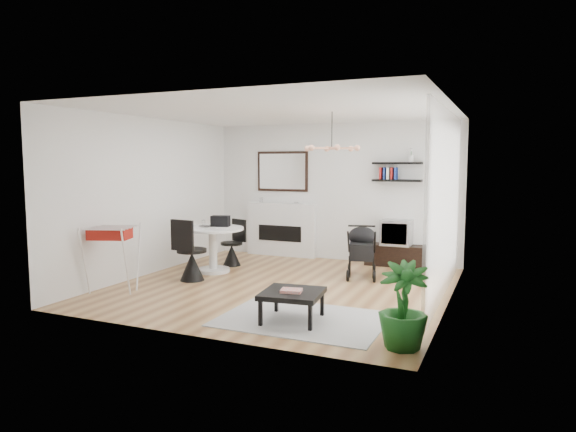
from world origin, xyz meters
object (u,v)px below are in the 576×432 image
at_px(tv_console, 395,255).
at_px(stroller, 362,253).
at_px(fireplace, 281,223).
at_px(potted_plant, 403,306).
at_px(crt_tv, 397,232).
at_px(dining_table, 213,243).
at_px(drying_rack, 112,257).
at_px(coffee_table, 292,294).

height_order(tv_console, stroller, stroller).
bearing_deg(fireplace, potted_plant, -52.53).
bearing_deg(crt_tv, dining_table, -147.73).
bearing_deg(drying_rack, stroller, 19.85).
bearing_deg(crt_tv, stroller, -106.41).
distance_m(drying_rack, coffee_table, 3.04).
distance_m(fireplace, dining_table, 1.99).
relative_size(fireplace, dining_table, 1.99).
height_order(stroller, coffee_table, stroller).
relative_size(tv_console, drying_rack, 1.07).
xyz_separation_m(coffee_table, potted_plant, (1.41, -0.38, 0.12)).
distance_m(tv_console, potted_plant, 4.37).
bearing_deg(drying_rack, dining_table, 52.89).
distance_m(dining_table, potted_plant, 4.52).
bearing_deg(tv_console, coffee_table, -96.53).
bearing_deg(crt_tv, coffee_table, -96.96).
distance_m(stroller, potted_plant, 3.33).
bearing_deg(fireplace, stroller, -32.02).
xyz_separation_m(crt_tv, coffee_table, (-0.47, -3.87, -0.30)).
height_order(tv_console, dining_table, dining_table).
height_order(crt_tv, stroller, stroller).
bearing_deg(fireplace, coffee_table, -64.09).
bearing_deg(stroller, crt_tv, 59.31).
relative_size(crt_tv, potted_plant, 0.60).
relative_size(drying_rack, coffee_table, 1.27).
bearing_deg(crt_tv, tv_console, 173.68).
xyz_separation_m(fireplace, potted_plant, (3.35, -4.37, -0.23)).
height_order(fireplace, potted_plant, fireplace).
relative_size(tv_console, potted_plant, 1.17).
bearing_deg(tv_console, drying_rack, -133.66).
relative_size(fireplace, coffee_table, 2.75).
bearing_deg(drying_rack, crt_tv, 27.96).
xyz_separation_m(dining_table, coffee_table, (2.39, -2.06, -0.19)).
relative_size(crt_tv, coffee_table, 0.69).
xyz_separation_m(dining_table, stroller, (2.52, 0.64, -0.11)).
xyz_separation_m(dining_table, potted_plant, (3.81, -2.44, -0.07)).
bearing_deg(potted_plant, fireplace, 127.47).
height_order(crt_tv, coffee_table, crt_tv).
bearing_deg(crt_tv, fireplace, 177.07).
bearing_deg(tv_console, potted_plant, -77.18).
bearing_deg(drying_rack, tv_console, 28.23).
distance_m(crt_tv, stroller, 1.24).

